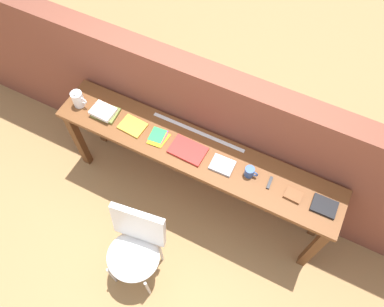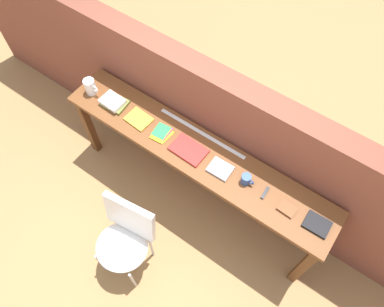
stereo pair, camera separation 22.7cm
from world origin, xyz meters
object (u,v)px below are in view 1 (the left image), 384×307
object	(u,v)px
pitcher_white	(78,99)
book_stack_leftmost	(104,112)
multitool_folded	(270,183)
chair_white_moulded	(135,246)
book_repair_rightmost	(324,206)
magazine_cycling	(133,126)
mug	(250,172)
book_open_centre	(188,150)
leather_journal_brown	(293,195)
pamphlet_pile_colourful	(158,137)

from	to	relation	value
pitcher_white	book_stack_leftmost	bearing A→B (deg)	2.40
pitcher_white	multitool_folded	size ratio (longest dim) A/B	1.67
chair_white_moulded	book_repair_rightmost	world-z (taller)	book_repair_rightmost
magazine_cycling	mug	xyz separation A→B (m)	(1.06, 0.02, 0.04)
mug	multitool_folded	size ratio (longest dim) A/B	1.00
pitcher_white	magazine_cycling	distance (m)	0.54
chair_white_moulded	book_stack_leftmost	size ratio (longest dim) A/B	3.91
book_stack_leftmost	book_open_centre	distance (m)	0.81
chair_white_moulded	multitool_folded	size ratio (longest dim) A/B	8.10
pitcher_white	book_stack_leftmost	distance (m)	0.26
magazine_cycling	book_repair_rightmost	world-z (taller)	book_repair_rightmost
chair_white_moulded	magazine_cycling	size ratio (longest dim) A/B	4.15
magazine_cycling	book_open_centre	size ratio (longest dim) A/B	0.73
chair_white_moulded	leather_journal_brown	world-z (taller)	leather_journal_brown
pamphlet_pile_colourful	mug	size ratio (longest dim) A/B	1.73
magazine_cycling	pamphlet_pile_colourful	size ratio (longest dim) A/B	1.13
pamphlet_pile_colourful	multitool_folded	world-z (taller)	multitool_folded
pitcher_white	book_open_centre	bearing A→B (deg)	0.21
book_open_centre	chair_white_moulded	bearing A→B (deg)	-93.22
multitool_folded	magazine_cycling	bearing A→B (deg)	-178.85
book_open_centre	mug	bearing A→B (deg)	4.54
book_open_centre	book_repair_rightmost	size ratio (longest dim) A/B	1.56
mug	book_repair_rightmost	size ratio (longest dim) A/B	0.59
book_stack_leftmost	pamphlet_pile_colourful	size ratio (longest dim) A/B	1.20
book_stack_leftmost	book_open_centre	world-z (taller)	book_stack_leftmost
book_repair_rightmost	chair_white_moulded	bearing A→B (deg)	-146.92
book_stack_leftmost	pamphlet_pile_colourful	bearing A→B (deg)	-0.36
chair_white_moulded	book_stack_leftmost	world-z (taller)	book_stack_leftmost
book_open_centre	book_repair_rightmost	xyz separation A→B (m)	(1.14, 0.03, 0.00)
mug	magazine_cycling	bearing A→B (deg)	-178.76
pamphlet_pile_colourful	book_repair_rightmost	size ratio (longest dim) A/B	1.02
leather_journal_brown	book_repair_rightmost	xyz separation A→B (m)	(0.24, 0.02, 0.00)
multitool_folded	pitcher_white	bearing A→B (deg)	-179.01
pamphlet_pile_colourful	mug	bearing A→B (deg)	1.51
book_stack_leftmost	multitool_folded	xyz separation A→B (m)	(1.51, 0.02, -0.02)
chair_white_moulded	book_repair_rightmost	distance (m)	1.51
pitcher_white	book_repair_rightmost	distance (m)	2.20
book_stack_leftmost	book_repair_rightmost	bearing A→B (deg)	0.54
book_stack_leftmost	book_repair_rightmost	xyz separation A→B (m)	(1.95, 0.02, -0.02)
mug	leather_journal_brown	size ratio (longest dim) A/B	0.85
book_stack_leftmost	leather_journal_brown	world-z (taller)	book_stack_leftmost
magazine_cycling	book_open_centre	bearing A→B (deg)	3.85
book_open_centre	leather_journal_brown	size ratio (longest dim) A/B	2.25
book_stack_leftmost	chair_white_moulded	bearing A→B (deg)	-47.47
pitcher_white	magazine_cycling	world-z (taller)	pitcher_white
chair_white_moulded	book_open_centre	world-z (taller)	book_open_centre
multitool_folded	book_open_centre	bearing A→B (deg)	-177.81
book_stack_leftmost	multitool_folded	distance (m)	1.51
magazine_cycling	book_open_centre	world-z (taller)	book_open_centre
mug	book_stack_leftmost	bearing A→B (deg)	-179.23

